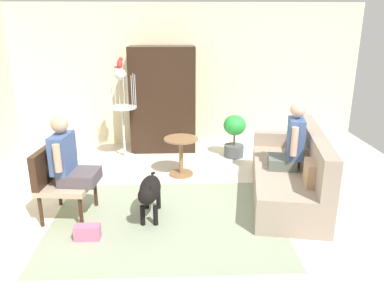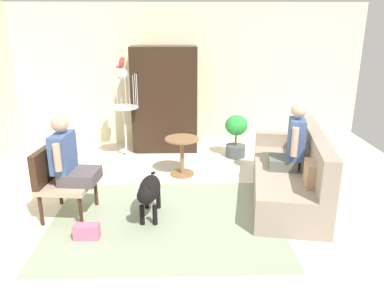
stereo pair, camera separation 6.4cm
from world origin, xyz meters
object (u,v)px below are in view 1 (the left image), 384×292
parrot (120,63)px  handbag (87,232)px  person_on_couch (292,142)px  potted_plant (234,133)px  dog (150,191)px  armchair (58,177)px  round_end_table (181,153)px  couch (291,175)px  armoire_cabinet (163,99)px  person_on_armchair (69,158)px  bird_cage_stand (122,107)px

parrot → handbag: 2.96m
person_on_couch → potted_plant: (-0.47, 1.64, -0.36)m
dog → armchair: bearing=172.8°
armchair → round_end_table: 1.89m
armchair → couch: bearing=7.3°
armoire_cabinet → couch: bearing=-50.6°
parrot → armoire_cabinet: (0.65, 0.47, -0.68)m
couch → armoire_cabinet: armoire_cabinet is taller
armoire_cabinet → armchair: bearing=-115.2°
person_on_armchair → potted_plant: person_on_armchair is taller
armchair → parrot: size_ratio=4.68×
potted_plant → parrot: bearing=179.7°
person_on_armchair → dog: (0.92, -0.12, -0.37)m
person_on_couch → bird_cage_stand: bird_cage_stand is taller
person_on_couch → round_end_table: bearing=148.3°
dog → bird_cage_stand: bird_cage_stand is taller
round_end_table → armoire_cabinet: size_ratio=0.32×
bird_cage_stand → armoire_cabinet: (0.65, 0.47, 0.03)m
person_on_armchair → handbag: bearing=-62.9°
armchair → round_end_table: bearing=39.6°
armchair → potted_plant: armchair is taller
round_end_table → potted_plant: size_ratio=0.80×
person_on_armchair → handbag: person_on_armchair is taller
couch → dog: 1.88m
person_on_couch → bird_cage_stand: bearing=144.7°
armoire_cabinet → person_on_couch: bearing=-51.5°
couch → bird_cage_stand: (-2.37, 1.63, 0.57)m
handbag → round_end_table: bearing=59.7°
handbag → person_on_armchair: bearing=117.1°
couch → armoire_cabinet: 2.78m
armoire_cabinet → handbag: (-0.73, -3.02, -0.83)m
person_on_couch → armoire_cabinet: 2.70m
armchair → bird_cage_stand: (0.51, 2.00, 0.38)m
parrot → handbag: size_ratio=0.67×
round_end_table → armoire_cabinet: (-0.30, 1.26, 0.57)m
couch → handbag: 2.63m
armchair → person_on_couch: person_on_couch is taller
armchair → handbag: armchair is taller
parrot → armoire_cabinet: bearing=35.7°
bird_cage_stand → handbag: 2.67m
person_on_couch → potted_plant: size_ratio=1.18×
armoire_cabinet → person_on_armchair: bearing=-112.1°
bird_cage_stand → armoire_cabinet: size_ratio=0.83×
person_on_couch → person_on_armchair: size_ratio=1.08×
person_on_armchair → armoire_cabinet: size_ratio=0.44×
person_on_armchair → handbag: 0.89m
bird_cage_stand → potted_plant: (1.87, -0.01, -0.47)m
bird_cage_stand → parrot: 0.71m
dog → round_end_table: bearing=74.1°
bird_cage_stand → potted_plant: 1.92m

